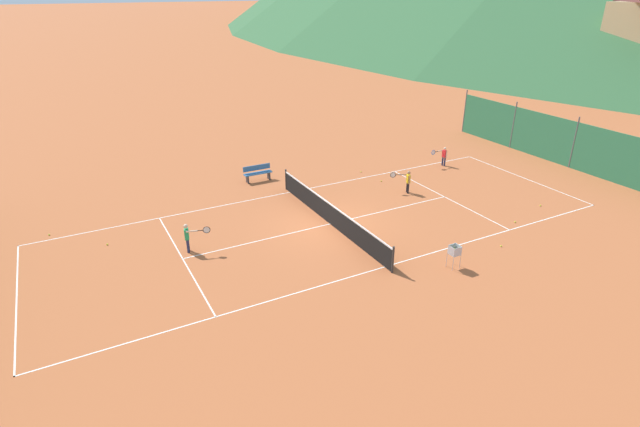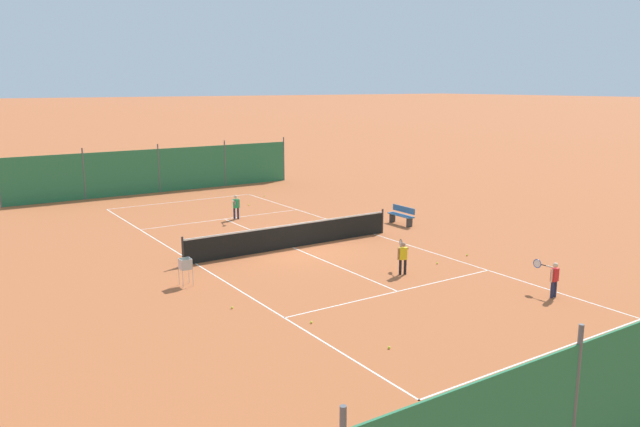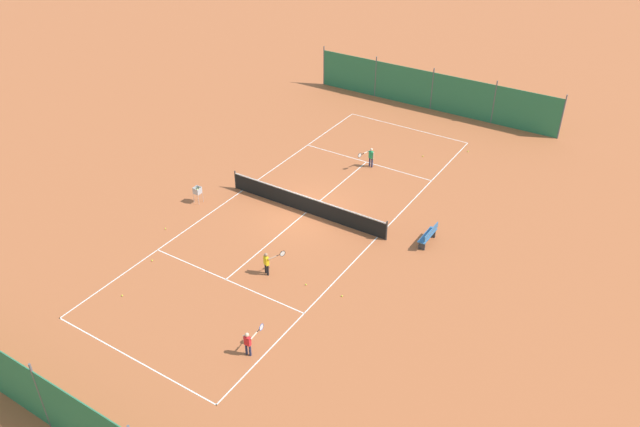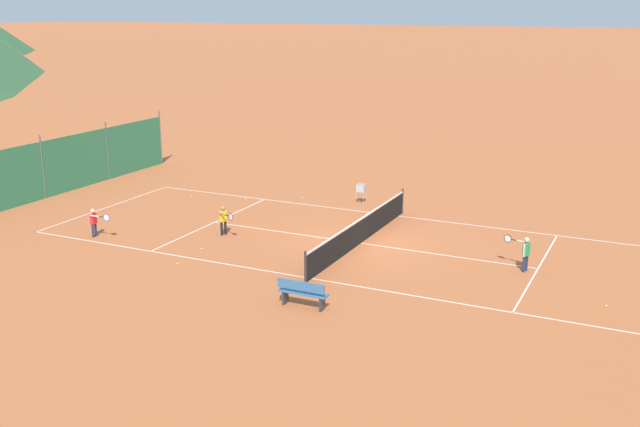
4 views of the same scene
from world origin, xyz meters
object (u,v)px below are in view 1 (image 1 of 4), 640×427
(tennis_net, at_px, (330,213))
(player_near_baseline, at_px, (443,155))
(tennis_ball_alley_left, at_px, (381,181))
(courtside_bench, at_px, (258,173))
(tennis_ball_service_box, at_px, (501,246))
(ball_hopper, at_px, (455,251))
(tennis_ball_by_net_left, at_px, (361,172))
(tennis_ball_mid_court, at_px, (107,244))
(tennis_ball_far_corner, at_px, (49,235))
(player_near_service, at_px, (188,236))
(tennis_ball_by_net_right, at_px, (515,222))
(tennis_ball_alley_right, at_px, (540,205))
(player_far_baseline, at_px, (407,180))

(tennis_net, height_order, player_near_baseline, player_near_baseline)
(tennis_ball_alley_left, bearing_deg, courtside_bench, -119.26)
(tennis_ball_service_box, bearing_deg, ball_hopper, -83.88)
(tennis_ball_by_net_left, bearing_deg, tennis_ball_mid_court, -80.03)
(tennis_ball_far_corner, distance_m, courtside_bench, 10.14)
(player_near_service, bearing_deg, tennis_net, 85.76)
(tennis_ball_service_box, bearing_deg, tennis_ball_mid_court, -118.71)
(tennis_ball_by_net_left, bearing_deg, tennis_ball_alley_left, 5.97)
(tennis_ball_mid_court, relative_size, tennis_ball_service_box, 1.00)
(tennis_ball_by_net_left, distance_m, tennis_ball_service_box, 9.88)
(player_near_service, bearing_deg, tennis_ball_by_net_right, 72.54)
(courtside_bench, bearing_deg, tennis_ball_by_net_left, 75.01)
(tennis_ball_alley_left, distance_m, ball_hopper, 8.90)
(tennis_ball_alley_left, height_order, courtside_bench, courtside_bench)
(tennis_ball_service_box, bearing_deg, tennis_ball_alley_right, 113.35)
(tennis_ball_by_net_right, relative_size, ball_hopper, 0.07)
(player_near_service, bearing_deg, tennis_ball_alley_right, 77.58)
(tennis_net, bearing_deg, tennis_ball_far_corner, -112.84)
(ball_hopper, bearing_deg, tennis_ball_by_net_right, 107.85)
(tennis_net, bearing_deg, player_near_service, -94.24)
(player_far_baseline, xyz_separation_m, ball_hopper, (6.62, -2.91, -0.01))
(player_near_service, height_order, tennis_ball_alley_right, player_near_service)
(tennis_ball_alley_left, relative_size, tennis_ball_mid_court, 1.00)
(tennis_ball_by_net_left, bearing_deg, player_far_baseline, 6.50)
(tennis_ball_by_net_left, relative_size, tennis_ball_by_net_right, 1.00)
(tennis_ball_alley_right, distance_m, tennis_ball_far_corner, 21.72)
(tennis_ball_by_net_right, height_order, courtside_bench, courtside_bench)
(player_near_baseline, xyz_separation_m, tennis_ball_far_corner, (-0.94, -20.14, -0.61))
(tennis_ball_alley_right, height_order, courtside_bench, courtside_bench)
(player_near_service, bearing_deg, ball_hopper, 54.92)
(tennis_ball_by_net_left, distance_m, courtside_bench, 5.70)
(tennis_net, xyz_separation_m, player_far_baseline, (-1.32, 5.08, 0.17))
(courtside_bench, bearing_deg, player_far_baseline, 49.57)
(tennis_ball_by_net_right, bearing_deg, courtside_bench, -141.55)
(tennis_ball_mid_court, distance_m, tennis_ball_by_net_right, 17.09)
(tennis_ball_alley_right, distance_m, tennis_ball_by_net_left, 9.28)
(tennis_ball_alley_left, relative_size, tennis_ball_by_net_right, 1.00)
(tennis_ball_alley_right, bearing_deg, player_near_service, -102.42)
(tennis_ball_by_net_left, bearing_deg, courtside_bench, -104.99)
(player_near_service, bearing_deg, tennis_ball_far_corner, -130.59)
(tennis_ball_alley_right, xyz_separation_m, tennis_ball_by_net_right, (0.70, -2.44, 0.00))
(tennis_ball_service_box, relative_size, courtside_bench, 0.04)
(tennis_ball_alley_left, xyz_separation_m, tennis_ball_by_net_left, (-1.71, -0.18, 0.00))
(tennis_ball_service_box, bearing_deg, tennis_ball_by_net_right, 120.57)
(tennis_net, relative_size, tennis_ball_mid_court, 139.09)
(tennis_ball_by_net_left, xyz_separation_m, tennis_ball_mid_court, (2.36, -13.45, 0.00))
(player_near_service, relative_size, tennis_ball_service_box, 17.82)
(tennis_ball_alley_right, height_order, tennis_ball_by_net_left, same)
(tennis_ball_far_corner, bearing_deg, tennis_ball_mid_court, 44.71)
(tennis_net, height_order, tennis_ball_by_net_left, tennis_net)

